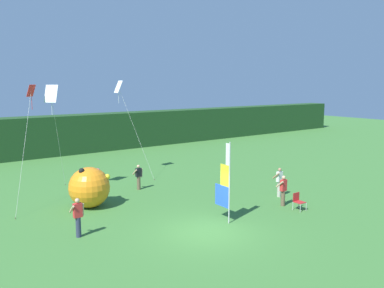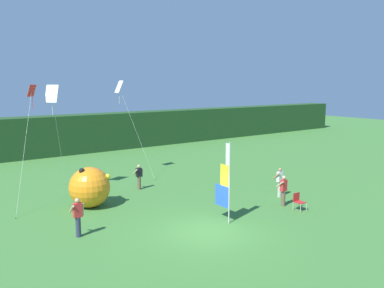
{
  "view_description": "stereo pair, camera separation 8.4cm",
  "coord_description": "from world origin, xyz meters",
  "px_view_note": "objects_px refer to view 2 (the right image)",
  "views": [
    {
      "loc": [
        -10.4,
        -12.87,
        6.5
      ],
      "look_at": [
        0.67,
        2.02,
        3.64
      ],
      "focal_mm": 36.75,
      "sensor_mm": 36.0,
      "label": 1
    },
    {
      "loc": [
        -10.34,
        -12.92,
        6.5
      ],
      "look_at": [
        0.67,
        2.02,
        3.64
      ],
      "focal_mm": 36.75,
      "sensor_mm": 36.0,
      "label": 2
    }
  ],
  "objects_px": {
    "folding_chair": "(298,200)",
    "kite_red_diamond_1": "(31,99)",
    "person_far_left": "(139,176)",
    "inflatable_balloon": "(90,187)",
    "person_near_banner": "(283,190)",
    "person_mid_field": "(78,216)",
    "person_far_right": "(280,181)",
    "banner_flag": "(225,184)",
    "kite_white_diamond_0": "(52,97)",
    "kite_white_diamond_2": "(120,91)"
  },
  "relations": [
    {
      "from": "folding_chair",
      "to": "kite_red_diamond_1",
      "type": "height_order",
      "value": "kite_red_diamond_1"
    },
    {
      "from": "person_far_left",
      "to": "inflatable_balloon",
      "type": "distance_m",
      "value": 4.12
    },
    {
      "from": "person_near_banner",
      "to": "person_mid_field",
      "type": "relative_size",
      "value": 0.97
    },
    {
      "from": "person_near_banner",
      "to": "person_mid_field",
      "type": "height_order",
      "value": "person_mid_field"
    },
    {
      "from": "person_near_banner",
      "to": "person_far_right",
      "type": "bearing_deg",
      "value": 47.73
    },
    {
      "from": "person_mid_field",
      "to": "inflatable_balloon",
      "type": "height_order",
      "value": "inflatable_balloon"
    },
    {
      "from": "person_far_left",
      "to": "folding_chair",
      "type": "bearing_deg",
      "value": -60.91
    },
    {
      "from": "banner_flag",
      "to": "folding_chair",
      "type": "height_order",
      "value": "banner_flag"
    },
    {
      "from": "person_near_banner",
      "to": "kite_white_diamond_0",
      "type": "height_order",
      "value": "kite_white_diamond_0"
    },
    {
      "from": "person_near_banner",
      "to": "inflatable_balloon",
      "type": "xyz_separation_m",
      "value": [
        -8.4,
        5.98,
        0.2
      ]
    },
    {
      "from": "folding_chair",
      "to": "kite_white_diamond_2",
      "type": "relative_size",
      "value": 0.13
    },
    {
      "from": "kite_red_diamond_1",
      "to": "kite_white_diamond_2",
      "type": "height_order",
      "value": "kite_white_diamond_2"
    },
    {
      "from": "kite_white_diamond_0",
      "to": "person_far_right",
      "type": "bearing_deg",
      "value": -39.23
    },
    {
      "from": "banner_flag",
      "to": "kite_white_diamond_0",
      "type": "distance_m",
      "value": 11.42
    },
    {
      "from": "person_mid_field",
      "to": "inflatable_balloon",
      "type": "relative_size",
      "value": 0.78
    },
    {
      "from": "person_far_right",
      "to": "inflatable_balloon",
      "type": "distance_m",
      "value": 10.66
    },
    {
      "from": "person_far_right",
      "to": "folding_chair",
      "type": "distance_m",
      "value": 2.47
    },
    {
      "from": "banner_flag",
      "to": "kite_red_diamond_1",
      "type": "relative_size",
      "value": 0.6
    },
    {
      "from": "kite_white_diamond_2",
      "to": "kite_white_diamond_0",
      "type": "bearing_deg",
      "value": -160.13
    },
    {
      "from": "person_far_left",
      "to": "kite_red_diamond_1",
      "type": "relative_size",
      "value": 0.24
    },
    {
      "from": "person_far_left",
      "to": "inflatable_balloon",
      "type": "height_order",
      "value": "inflatable_balloon"
    },
    {
      "from": "banner_flag",
      "to": "person_mid_field",
      "type": "height_order",
      "value": "banner_flag"
    },
    {
      "from": "person_near_banner",
      "to": "kite_red_diamond_1",
      "type": "xyz_separation_m",
      "value": [
        -10.25,
        9.36,
        4.78
      ]
    },
    {
      "from": "person_near_banner",
      "to": "person_far_left",
      "type": "xyz_separation_m",
      "value": [
        -4.59,
        7.54,
        -0.06
      ]
    },
    {
      "from": "person_mid_field",
      "to": "inflatable_balloon",
      "type": "distance_m",
      "value": 4.16
    },
    {
      "from": "person_far_left",
      "to": "kite_white_diamond_0",
      "type": "distance_m",
      "value": 6.91
    },
    {
      "from": "kite_white_diamond_0",
      "to": "kite_red_diamond_1",
      "type": "height_order",
      "value": "kite_red_diamond_1"
    },
    {
      "from": "person_near_banner",
      "to": "kite_white_diamond_2",
      "type": "height_order",
      "value": "kite_white_diamond_2"
    },
    {
      "from": "folding_chair",
      "to": "kite_red_diamond_1",
      "type": "xyz_separation_m",
      "value": [
        -10.36,
        10.28,
        5.16
      ]
    },
    {
      "from": "person_mid_field",
      "to": "person_far_left",
      "type": "xyz_separation_m",
      "value": [
        5.81,
        5.21,
        -0.08
      ]
    },
    {
      "from": "banner_flag",
      "to": "kite_white_diamond_0",
      "type": "bearing_deg",
      "value": 117.18
    },
    {
      "from": "person_far_left",
      "to": "kite_white_diamond_2",
      "type": "relative_size",
      "value": 0.23
    },
    {
      "from": "person_far_left",
      "to": "kite_white_diamond_2",
      "type": "height_order",
      "value": "kite_white_diamond_2"
    },
    {
      "from": "kite_red_diamond_1",
      "to": "person_mid_field",
      "type": "bearing_deg",
      "value": -91.24
    },
    {
      "from": "kite_red_diamond_1",
      "to": "folding_chair",
      "type": "bearing_deg",
      "value": -44.77
    },
    {
      "from": "person_far_left",
      "to": "person_far_right",
      "type": "distance_m",
      "value": 8.51
    },
    {
      "from": "person_mid_field",
      "to": "kite_white_diamond_0",
      "type": "bearing_deg",
      "value": 79.18
    },
    {
      "from": "banner_flag",
      "to": "folding_chair",
      "type": "relative_size",
      "value": 4.34
    },
    {
      "from": "kite_white_diamond_0",
      "to": "kite_red_diamond_1",
      "type": "relative_size",
      "value": 1.0
    },
    {
      "from": "person_mid_field",
      "to": "folding_chair",
      "type": "xyz_separation_m",
      "value": [
        10.51,
        -3.25,
        -0.4
      ]
    },
    {
      "from": "person_far_left",
      "to": "kite_white_diamond_0",
      "type": "bearing_deg",
      "value": 155.08
    },
    {
      "from": "kite_white_diamond_0",
      "to": "person_far_left",
      "type": "bearing_deg",
      "value": -24.92
    },
    {
      "from": "person_far_right",
      "to": "kite_white_diamond_0",
      "type": "relative_size",
      "value": 0.27
    },
    {
      "from": "person_far_right",
      "to": "kite_white_diamond_0",
      "type": "distance_m",
      "value": 14.0
    },
    {
      "from": "inflatable_balloon",
      "to": "kite_white_diamond_2",
      "type": "xyz_separation_m",
      "value": [
        4.65,
        5.52,
        4.91
      ]
    },
    {
      "from": "person_mid_field",
      "to": "kite_white_diamond_2",
      "type": "bearing_deg",
      "value": 54.04
    },
    {
      "from": "person_mid_field",
      "to": "kite_white_diamond_0",
      "type": "relative_size",
      "value": 0.27
    },
    {
      "from": "folding_chair",
      "to": "kite_white_diamond_0",
      "type": "bearing_deg",
      "value": 130.96
    },
    {
      "from": "folding_chair",
      "to": "kite_white_diamond_0",
      "type": "xyz_separation_m",
      "value": [
        -9.12,
        10.51,
        5.22
      ]
    },
    {
      "from": "banner_flag",
      "to": "kite_white_diamond_2",
      "type": "relative_size",
      "value": 0.58
    }
  ]
}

